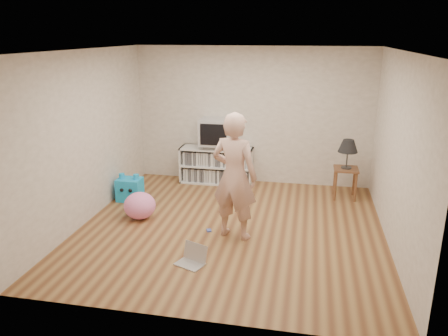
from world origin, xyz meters
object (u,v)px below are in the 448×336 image
Objects in this scene: dvd_deck at (216,146)px; plush_blue at (130,189)px; media_unit at (217,165)px; laptop at (193,258)px; side_table at (346,175)px; table_lamp at (348,147)px; crt_tv at (216,132)px; plush_pink at (140,206)px; person at (234,177)px.

plush_blue is at bearing -136.51° from dvd_deck.
media_unit is at bearing 90.00° from dvd_deck.
dvd_deck is 1.04× the size of laptop.
side_table is 3.81m from plush_blue.
plush_blue is at bearing -136.15° from media_unit.
table_lamp is 1.07× the size of plush_blue.
crt_tv is at bearing 42.19° from plush_blue.
plush_pink is (-1.19, 1.21, 0.15)m from laptop.
crt_tv reaches higher than plush_blue.
media_unit reaches higher than laptop.
media_unit reaches higher than plush_blue.
dvd_deck is at bearing -57.67° from person.
laptop is at bearing -83.45° from media_unit.
media_unit is 2.80× the size of plush_pink.
person is at bearing -71.76° from crt_tv.
plush_pink is (-3.24, -1.57, -0.73)m from table_lamp.
plush_blue is at bearing -166.98° from side_table.
plush_blue reaches higher than laptop.
plush_blue is at bearing -13.17° from person.
dvd_deck is at bearing 90.00° from crt_tv.
table_lamp is at bearing -9.08° from media_unit.
person reaches higher than side_table.
table_lamp reaches higher than plush_blue.
media_unit is 2.72× the size of table_lamp.
person is at bearing -12.28° from plush_pink.
table_lamp is 3.56m from laptop.
laptop is at bearing -126.42° from table_lamp.
media_unit is 2.91× the size of plush_blue.
media_unit is at bearing -57.78° from person.
dvd_deck is 2.45m from table_lamp.
dvd_deck is 0.82× the size of side_table.
laptop is at bearing -126.42° from side_table.
table_lamp is at bearing 76.23° from laptop.
media_unit is at bearing 42.63° from plush_blue.
dvd_deck reaches higher than plush_pink.
crt_tv is 2.25m from plush_pink.
person is (-1.66, -1.91, -0.03)m from table_lamp.
table_lamp is at bearing -8.72° from dvd_deck.
person is at bearing -131.00° from table_lamp.
laptop is at bearing -83.41° from crt_tv.
plush_blue is at bearing 123.40° from plush_pink.
person is (0.75, -2.28, -0.11)m from crt_tv.
media_unit is 3.11× the size of dvd_deck.
dvd_deck is 0.29m from crt_tv.
plush_pink is (-0.82, -1.95, -0.14)m from media_unit.
plush_blue is (-3.71, -0.86, -0.74)m from table_lamp.
person is 3.78× the size of plush_blue.
dvd_deck is at bearing -90.00° from media_unit.
plush_pink is (-0.82, -1.93, -0.81)m from crt_tv.
plush_blue is 0.85m from plush_pink.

